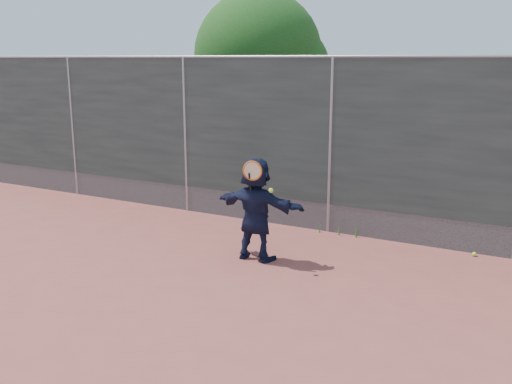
% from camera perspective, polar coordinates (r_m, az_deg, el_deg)
% --- Properties ---
extents(ground, '(80.00, 80.00, 0.00)m').
position_cam_1_polar(ground, '(7.19, -3.20, -11.20)').
color(ground, '#9E4C42').
rests_on(ground, ground).
extents(player, '(1.47, 0.53, 1.56)m').
position_cam_1_polar(player, '(8.49, 0.00, -1.71)').
color(player, '#131934').
rests_on(player, ground).
extents(ball_ground, '(0.07, 0.07, 0.07)m').
position_cam_1_polar(ball_ground, '(9.44, 20.99, -5.82)').
color(ball_ground, '#BDF737').
rests_on(ball_ground, ground).
extents(fence, '(20.00, 0.06, 3.03)m').
position_cam_1_polar(fence, '(9.80, 7.46, 4.97)').
color(fence, '#38423D').
rests_on(fence, ground).
extents(swing_action, '(0.52, 0.20, 0.51)m').
position_cam_1_polar(swing_action, '(8.15, -0.19, 1.82)').
color(swing_action, '#C85B12').
rests_on(swing_action, ground).
extents(tree_left, '(3.15, 3.00, 4.53)m').
position_cam_1_polar(tree_left, '(13.66, 0.90, 13.09)').
color(tree_left, '#382314').
rests_on(tree_left, ground).
extents(weed_clump, '(0.68, 0.07, 0.30)m').
position_cam_1_polar(weed_clump, '(9.90, 8.56, -3.57)').
color(weed_clump, '#387226').
rests_on(weed_clump, ground).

